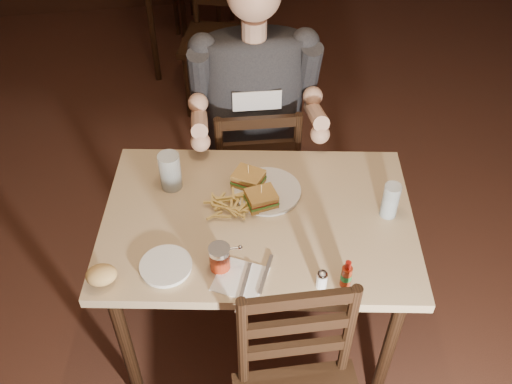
{
  "coord_description": "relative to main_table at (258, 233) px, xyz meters",
  "views": [
    {
      "loc": [
        -0.2,
        -1.32,
        2.29
      ],
      "look_at": [
        0.04,
        0.16,
        0.85
      ],
      "focal_mm": 40.0,
      "sensor_mm": 36.0,
      "label": 1
    }
  ],
  "objects": [
    {
      "name": "fork",
      "position": [
        -0.02,
        -0.27,
        0.09
      ],
      "size": [
        0.08,
        0.16,
        0.01
      ],
      "primitive_type": "cube",
      "rotation": [
        0.0,
        0.0,
        -0.41
      ],
      "color": "silver",
      "rests_on": "napkin"
    },
    {
      "name": "side_plate",
      "position": [
        -0.34,
        -0.19,
        0.09
      ],
      "size": [
        0.2,
        0.2,
        0.01
      ],
      "primitive_type": "cylinder",
      "rotation": [
        0.0,
        0.0,
        -0.17
      ],
      "color": "white",
      "rests_on": "main_table"
    },
    {
      "name": "napkin",
      "position": [
        -0.1,
        -0.27,
        0.09
      ],
      "size": [
        0.21,
        0.21,
        0.0
      ],
      "primitive_type": "cube",
      "rotation": [
        0.0,
        0.0,
        -0.48
      ],
      "color": "white",
      "rests_on": "main_table"
    },
    {
      "name": "glass_left",
      "position": [
        -0.3,
        0.22,
        0.16
      ],
      "size": [
        0.1,
        0.1,
        0.15
      ],
      "primitive_type": "cylinder",
      "rotation": [
        0.0,
        0.0,
        -0.17
      ],
      "color": "silver",
      "rests_on": "main_table"
    },
    {
      "name": "knife",
      "position": [
        -0.1,
        -0.31,
        0.09
      ],
      "size": [
        0.08,
        0.2,
        0.0
      ],
      "primitive_type": "cube",
      "rotation": [
        0.0,
        0.0,
        -0.36
      ],
      "color": "silver",
      "rests_on": "napkin"
    },
    {
      "name": "chair_far",
      "position": [
        0.08,
        0.63,
        -0.23
      ],
      "size": [
        0.44,
        0.48,
        0.9
      ],
      "primitive_type": null,
      "rotation": [
        0.0,
        0.0,
        3.09
      ],
      "color": "black",
      "rests_on": "ground"
    },
    {
      "name": "main_table",
      "position": [
        0.0,
        0.0,
        0.0
      ],
      "size": [
        1.26,
        0.95,
        0.77
      ],
      "rotation": [
        0.0,
        0.0,
        -0.17
      ],
      "color": "tan",
      "rests_on": "ground"
    },
    {
      "name": "glass_right",
      "position": [
        0.48,
        -0.06,
        0.16
      ],
      "size": [
        0.07,
        0.07,
        0.14
      ],
      "primitive_type": "cylinder",
      "rotation": [
        0.0,
        0.0,
        -0.17
      ],
      "color": "silver",
      "rests_on": "main_table"
    },
    {
      "name": "fries_pile",
      "position": [
        -0.07,
        0.05,
        0.12
      ],
      "size": [
        0.27,
        0.21,
        0.04
      ],
      "primitive_type": null,
      "rotation": [
        0.0,
        0.0,
        -0.17
      ],
      "color": "#EDCB5E",
      "rests_on": "dinner_plate"
    },
    {
      "name": "syrup_dispenser",
      "position": [
        -0.16,
        -0.21,
        0.14
      ],
      "size": [
        0.09,
        0.09,
        0.1
      ],
      "primitive_type": null,
      "rotation": [
        0.0,
        0.0,
        -0.17
      ],
      "color": "maroon",
      "rests_on": "main_table"
    },
    {
      "name": "bg_chair_near",
      "position": [
        0.04,
        1.84,
        -0.21
      ],
      "size": [
        0.56,
        0.58,
        0.95
      ],
      "primitive_type": null,
      "rotation": [
        0.0,
        0.0,
        -0.29
      ],
      "color": "black",
      "rests_on": "ground"
    },
    {
      "name": "sandwich_right",
      "position": [
        0.02,
        0.05,
        0.15
      ],
      "size": [
        0.12,
        0.11,
        0.1
      ],
      "primitive_type": null,
      "rotation": [
        0.0,
        0.0,
        0.2
      ],
      "color": "#BC8E43",
      "rests_on": "dinner_plate"
    },
    {
      "name": "diner",
      "position": [
        0.08,
        0.58,
        0.27
      ],
      "size": [
        0.59,
        0.48,
        0.98
      ],
      "primitive_type": null,
      "rotation": [
        0.0,
        0.0,
        -0.05
      ],
      "color": "#2B2C30",
      "rests_on": "chair_far"
    },
    {
      "name": "ketchup_dollop",
      "position": [
        0.04,
        0.03,
        0.11
      ],
      "size": [
        0.05,
        0.05,
        0.01
      ],
      "primitive_type": "ellipsoid",
      "rotation": [
        0.0,
        0.0,
        -0.17
      ],
      "color": "maroon",
      "rests_on": "dinner_plate"
    },
    {
      "name": "sandwich_left",
      "position": [
        -0.01,
        0.16,
        0.15
      ],
      "size": [
        0.14,
        0.14,
        0.1
      ],
      "primitive_type": null,
      "rotation": [
        0.0,
        0.0,
        -0.59
      ],
      "color": "#BC8E43",
      "rests_on": "dinner_plate"
    },
    {
      "name": "salt_shaker",
      "position": [
        0.15,
        -0.34,
        0.12
      ],
      "size": [
        0.04,
        0.04,
        0.07
      ],
      "primitive_type": null,
      "rotation": [
        0.0,
        0.0,
        -0.17
      ],
      "color": "white",
      "rests_on": "main_table"
    },
    {
      "name": "dinner_plate",
      "position": [
        0.05,
        0.12,
        0.09
      ],
      "size": [
        0.29,
        0.29,
        0.01
      ],
      "primitive_type": "cylinder",
      "rotation": [
        0.0,
        0.0,
        -0.17
      ],
      "color": "white",
      "rests_on": "main_table"
    },
    {
      "name": "room_shell",
      "position": [
        -0.04,
        -0.11,
        0.72
      ],
      "size": [
        7.0,
        7.0,
        7.0
      ],
      "color": "black",
      "rests_on": "ground"
    },
    {
      "name": "bread_roll",
      "position": [
        -0.55,
        -0.22,
        0.13
      ],
      "size": [
        0.12,
        0.1,
        0.06
      ],
      "primitive_type": "ellipsoid",
      "rotation": [
        0.0,
        0.0,
        -0.17
      ],
      "color": "#DCAB5D",
      "rests_on": "side_plate"
    },
    {
      "name": "hot_sauce",
      "position": [
        0.23,
        -0.35,
        0.14
      ],
      "size": [
        0.04,
        0.04,
        0.11
      ],
      "primitive_type": null,
      "rotation": [
        0.0,
        0.0,
        -0.17
      ],
      "color": "maroon",
      "rests_on": "main_table"
    }
  ]
}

